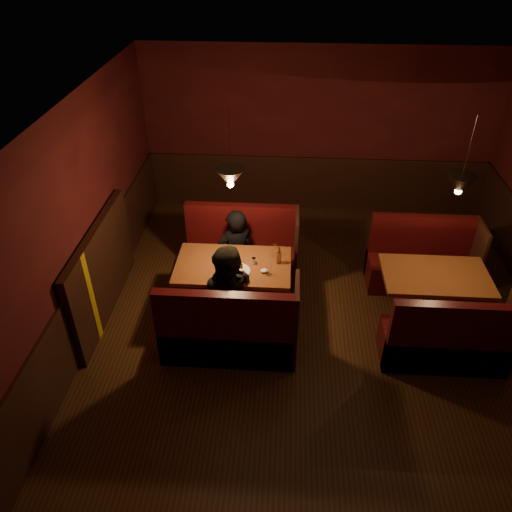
# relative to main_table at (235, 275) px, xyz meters

# --- Properties ---
(room) EXTENTS (6.02, 7.02, 2.92)m
(room) POSITION_rel_main_table_xyz_m (0.88, -0.42, 0.43)
(room) COLOR #3C220C
(room) RESTS_ON ground
(main_table) EXTENTS (1.50, 0.91, 1.05)m
(main_table) POSITION_rel_main_table_xyz_m (0.00, 0.00, 0.00)
(main_table) COLOR #512815
(main_table) RESTS_ON ground
(main_bench_far) EXTENTS (1.65, 0.59, 1.13)m
(main_bench_far) POSITION_rel_main_table_xyz_m (0.02, 0.85, -0.26)
(main_bench_far) COLOR #400C0C
(main_bench_far) RESTS_ON ground
(main_bench_near) EXTENTS (1.65, 0.59, 1.13)m
(main_bench_near) POSITION_rel_main_table_xyz_m (0.02, -0.85, -0.26)
(main_bench_near) COLOR #400C0C
(main_bench_near) RESTS_ON ground
(second_table) EXTENTS (1.36, 0.87, 0.77)m
(second_table) POSITION_rel_main_table_xyz_m (2.61, 0.01, -0.05)
(second_table) COLOR #512815
(second_table) RESTS_ON ground
(second_bench_far) EXTENTS (1.50, 0.56, 1.07)m
(second_bench_far) POSITION_rel_main_table_xyz_m (2.64, 0.82, -0.28)
(second_bench_far) COLOR #400C0C
(second_bench_far) RESTS_ON ground
(second_bench_near) EXTENTS (1.50, 0.56, 1.07)m
(second_bench_near) POSITION_rel_main_table_xyz_m (2.64, -0.80, -0.28)
(second_bench_near) COLOR #400C0C
(second_bench_near) RESTS_ON ground
(diner_a) EXTENTS (0.67, 0.56, 1.58)m
(diner_a) POSITION_rel_main_table_xyz_m (-0.05, 0.66, 0.17)
(diner_a) COLOR black
(diner_a) RESTS_ON ground
(diner_b) EXTENTS (0.90, 0.73, 1.75)m
(diner_b) POSITION_rel_main_table_xyz_m (0.02, -0.56, 0.25)
(diner_b) COLOR black
(diner_b) RESTS_ON ground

